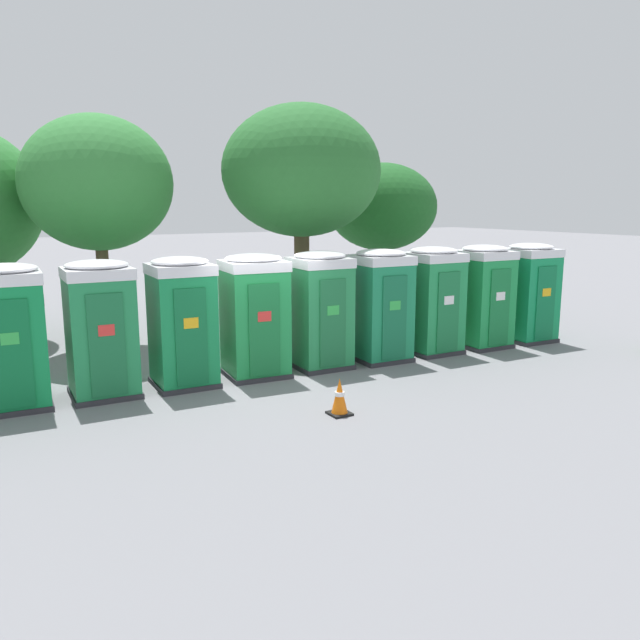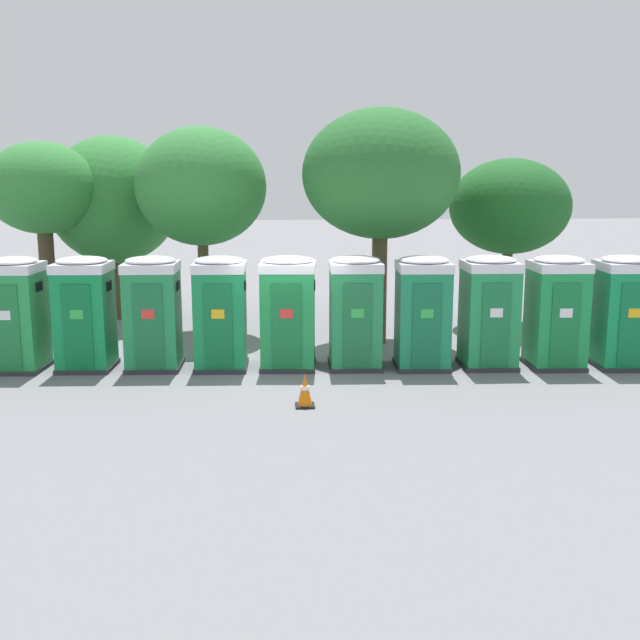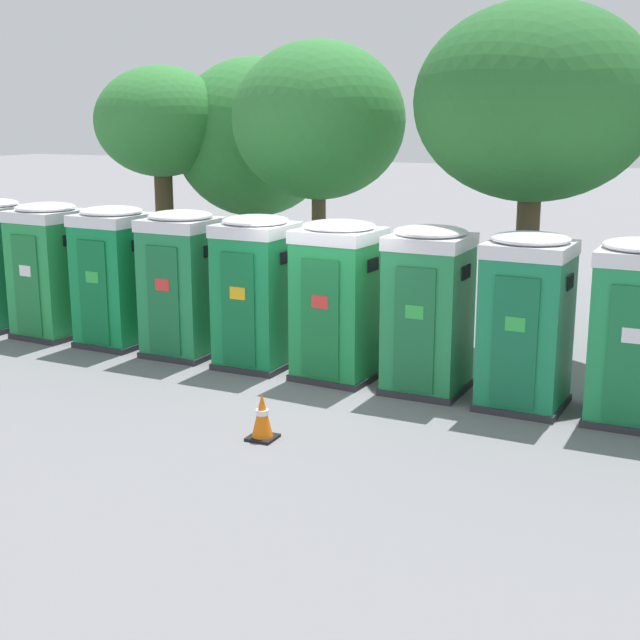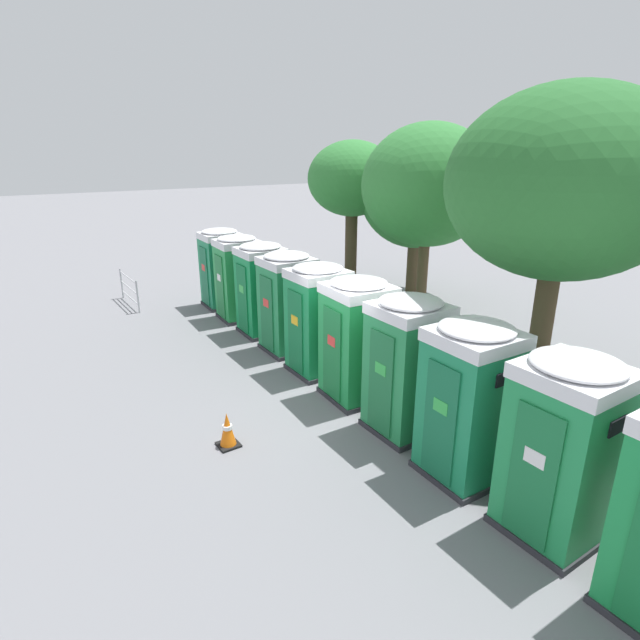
{
  "view_description": "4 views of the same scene",
  "coord_description": "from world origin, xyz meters",
  "px_view_note": "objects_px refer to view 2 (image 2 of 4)",
  "views": [
    {
      "loc": [
        -5.18,
        -11.6,
        3.54
      ],
      "look_at": [
        1.5,
        -0.14,
        1.05
      ],
      "focal_mm": 35.0,
      "sensor_mm": 36.0,
      "label": 1
    },
    {
      "loc": [
        -0.52,
        -16.51,
        4.25
      ],
      "look_at": [
        0.71,
        -0.09,
        1.1
      ],
      "focal_mm": 42.0,
      "sensor_mm": 36.0,
      "label": 2
    },
    {
      "loc": [
        5.45,
        -12.68,
        4.17
      ],
      "look_at": [
        -0.32,
        -0.04,
        0.92
      ],
      "focal_mm": 50.0,
      "sensor_mm": 36.0,
      "label": 3
    },
    {
      "loc": [
        7.31,
        -5.92,
        4.87
      ],
      "look_at": [
        -1.41,
        0.02,
        1.28
      ],
      "focal_mm": 28.0,
      "sensor_mm": 36.0,
      "label": 4
    }
  ],
  "objects_px": {
    "portapotty_4": "(220,312)",
    "street_tree_0": "(201,187)",
    "portapotty_3": "(153,312)",
    "portapotty_8": "(489,311)",
    "portapotty_1": "(15,314)",
    "portapotty_9": "(556,311)",
    "street_tree_4": "(510,207)",
    "portapotty_7": "(423,312)",
    "street_tree_3": "(42,190)",
    "portapotty_6": "(355,312)",
    "traffic_cone": "(305,391)",
    "portapotty_2": "(85,313)",
    "portapotty_10": "(623,311)",
    "portapotty_5": "(288,312)",
    "street_tree_2": "(381,175)",
    "street_tree_1": "(113,201)"
  },
  "relations": [
    {
      "from": "portapotty_1",
      "to": "portapotty_9",
      "type": "distance_m",
      "value": 12.07
    },
    {
      "from": "portapotty_9",
      "to": "portapotty_2",
      "type": "bearing_deg",
      "value": 176.64
    },
    {
      "from": "portapotty_7",
      "to": "portapotty_10",
      "type": "distance_m",
      "value": 4.53
    },
    {
      "from": "portapotty_3",
      "to": "portapotty_9",
      "type": "relative_size",
      "value": 1.0
    },
    {
      "from": "portapotty_3",
      "to": "portapotty_2",
      "type": "bearing_deg",
      "value": 177.05
    },
    {
      "from": "portapotty_9",
      "to": "street_tree_3",
      "type": "bearing_deg",
      "value": 157.22
    },
    {
      "from": "portapotty_2",
      "to": "portapotty_10",
      "type": "height_order",
      "value": "same"
    },
    {
      "from": "portapotty_6",
      "to": "portapotty_10",
      "type": "xyz_separation_m",
      "value": [
        6.02,
        -0.41,
        -0.0
      ]
    },
    {
      "from": "portapotty_8",
      "to": "street_tree_0",
      "type": "distance_m",
      "value": 8.36
    },
    {
      "from": "portapotty_2",
      "to": "portapotty_5",
      "type": "distance_m",
      "value": 4.53
    },
    {
      "from": "portapotty_2",
      "to": "street_tree_2",
      "type": "xyz_separation_m",
      "value": [
        6.95,
        2.18,
        3.02
      ]
    },
    {
      "from": "portapotty_8",
      "to": "street_tree_4",
      "type": "distance_m",
      "value": 5.67
    },
    {
      "from": "portapotty_4",
      "to": "street_tree_1",
      "type": "distance_m",
      "value": 7.58
    },
    {
      "from": "portapotty_7",
      "to": "street_tree_0",
      "type": "relative_size",
      "value": 0.46
    },
    {
      "from": "portapotty_9",
      "to": "street_tree_1",
      "type": "distance_m",
      "value": 13.12
    },
    {
      "from": "portapotty_7",
      "to": "portapotty_8",
      "type": "relative_size",
      "value": 1.0
    },
    {
      "from": "portapotty_3",
      "to": "portapotty_10",
      "type": "distance_m",
      "value": 10.56
    },
    {
      "from": "portapotty_9",
      "to": "street_tree_0",
      "type": "xyz_separation_m",
      "value": [
        -8.19,
        4.37,
        2.71
      ]
    },
    {
      "from": "portapotty_8",
      "to": "street_tree_3",
      "type": "distance_m",
      "value": 12.53
    },
    {
      "from": "street_tree_1",
      "to": "portapotty_1",
      "type": "bearing_deg",
      "value": -99.82
    },
    {
      "from": "street_tree_0",
      "to": "street_tree_3",
      "type": "height_order",
      "value": "street_tree_0"
    },
    {
      "from": "portapotty_3",
      "to": "street_tree_1",
      "type": "relative_size",
      "value": 0.47
    },
    {
      "from": "portapotty_2",
      "to": "traffic_cone",
      "type": "distance_m",
      "value": 5.8
    },
    {
      "from": "street_tree_0",
      "to": "street_tree_4",
      "type": "relative_size",
      "value": 1.17
    },
    {
      "from": "portapotty_9",
      "to": "street_tree_2",
      "type": "relative_size",
      "value": 0.43
    },
    {
      "from": "portapotty_1",
      "to": "portapotty_6",
      "type": "xyz_separation_m",
      "value": [
        7.54,
        -0.33,
        0.0
      ]
    },
    {
      "from": "portapotty_5",
      "to": "portapotty_6",
      "type": "relative_size",
      "value": 1.0
    },
    {
      "from": "street_tree_2",
      "to": "portapotty_2",
      "type": "bearing_deg",
      "value": -162.57
    },
    {
      "from": "portapotty_6",
      "to": "portapotty_5",
      "type": "bearing_deg",
      "value": 177.29
    },
    {
      "from": "portapotty_9",
      "to": "portapotty_10",
      "type": "height_order",
      "value": "same"
    },
    {
      "from": "portapotty_4",
      "to": "street_tree_0",
      "type": "distance_m",
      "value": 4.81
    },
    {
      "from": "portapotty_3",
      "to": "portapotty_4",
      "type": "bearing_deg",
      "value": -3.89
    },
    {
      "from": "portapotty_4",
      "to": "traffic_cone",
      "type": "distance_m",
      "value": 3.62
    },
    {
      "from": "portapotty_5",
      "to": "traffic_cone",
      "type": "distance_m",
      "value": 3.13
    },
    {
      "from": "portapotty_1",
      "to": "street_tree_4",
      "type": "height_order",
      "value": "street_tree_4"
    },
    {
      "from": "portapotty_1",
      "to": "portapotty_10",
      "type": "xyz_separation_m",
      "value": [
        13.56,
        -0.74,
        -0.0
      ]
    },
    {
      "from": "portapotty_7",
      "to": "street_tree_3",
      "type": "bearing_deg",
      "value": 151.83
    },
    {
      "from": "portapotty_5",
      "to": "street_tree_1",
      "type": "xyz_separation_m",
      "value": [
        -4.97,
        6.41,
        2.28
      ]
    },
    {
      "from": "street_tree_1",
      "to": "portapotty_6",
      "type": "bearing_deg",
      "value": -45.03
    },
    {
      "from": "portapotty_6",
      "to": "traffic_cone",
      "type": "relative_size",
      "value": 3.97
    },
    {
      "from": "portapotty_1",
      "to": "street_tree_4",
      "type": "bearing_deg",
      "value": 19.22
    },
    {
      "from": "portapotty_3",
      "to": "portapotty_10",
      "type": "height_order",
      "value": "same"
    },
    {
      "from": "portapotty_1",
      "to": "portapotty_4",
      "type": "height_order",
      "value": "same"
    },
    {
      "from": "portapotty_6",
      "to": "street_tree_4",
      "type": "xyz_separation_m",
      "value": [
        5.0,
        4.7,
        2.13
      ]
    },
    {
      "from": "street_tree_4",
      "to": "portapotty_7",
      "type": "bearing_deg",
      "value": -125.79
    },
    {
      "from": "portapotty_4",
      "to": "street_tree_2",
      "type": "xyz_separation_m",
      "value": [
        3.94,
        2.36,
        3.02
      ]
    },
    {
      "from": "portapotty_2",
      "to": "street_tree_2",
      "type": "bearing_deg",
      "value": 17.43
    },
    {
      "from": "portapotty_9",
      "to": "street_tree_0",
      "type": "bearing_deg",
      "value": 151.94
    },
    {
      "from": "portapotty_3",
      "to": "portapotty_9",
      "type": "height_order",
      "value": "same"
    },
    {
      "from": "street_tree_2",
      "to": "portapotty_1",
      "type": "bearing_deg",
      "value": -165.63
    }
  ]
}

